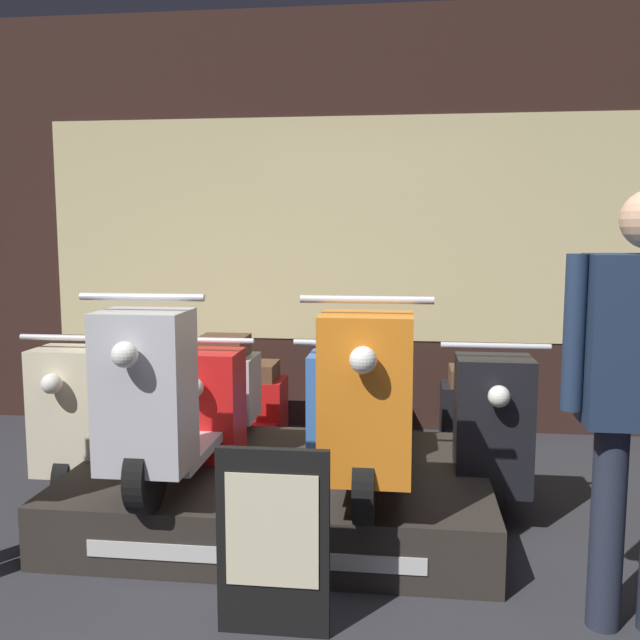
{
  "coord_description": "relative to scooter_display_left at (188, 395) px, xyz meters",
  "views": [
    {
      "loc": [
        0.39,
        -2.44,
        1.56
      ],
      "look_at": [
        -0.11,
        1.56,
        1.04
      ],
      "focal_mm": 40.0,
      "sensor_mm": 36.0,
      "label": 1
    }
  ],
  "objects": [
    {
      "name": "shop_wall_back",
      "position": [
        0.75,
        1.95,
        0.91
      ],
      "size": [
        8.81,
        0.09,
        3.2
      ],
      "color": "#331E19",
      "rests_on": "ground_plane"
    },
    {
      "name": "display_platform",
      "position": [
        0.49,
        0.06,
        -0.53
      ],
      "size": [
        2.16,
        1.47,
        0.31
      ],
      "color": "#2D2823",
      "rests_on": "ground_plane"
    },
    {
      "name": "scooter_display_left",
      "position": [
        0.0,
        0.0,
        0.0
      ],
      "size": [
        0.56,
        1.8,
        0.98
      ],
      "color": "black",
      "rests_on": "display_platform"
    },
    {
      "name": "scooter_display_right",
      "position": [
        0.97,
        0.0,
        0.0
      ],
      "size": [
        0.56,
        1.8,
        0.98
      ],
      "color": "black",
      "rests_on": "display_platform"
    },
    {
      "name": "scooter_backrow_0",
      "position": [
        -0.72,
        0.75,
        -0.31
      ],
      "size": [
        0.56,
        1.8,
        0.98
      ],
      "color": "black",
      "rests_on": "ground_plane"
    },
    {
      "name": "scooter_backrow_1",
      "position": [
        0.05,
        0.75,
        -0.31
      ],
      "size": [
        0.56,
        1.8,
        0.98
      ],
      "color": "black",
      "rests_on": "ground_plane"
    },
    {
      "name": "scooter_backrow_2",
      "position": [
        0.82,
        0.75,
        -0.31
      ],
      "size": [
        0.56,
        1.8,
        0.98
      ],
      "color": "black",
      "rests_on": "ground_plane"
    },
    {
      "name": "scooter_backrow_3",
      "position": [
        1.59,
        0.75,
        -0.31
      ],
      "size": [
        0.56,
        1.8,
        0.98
      ],
      "color": "black",
      "rests_on": "ground_plane"
    },
    {
      "name": "price_sign_board",
      "position": [
        0.65,
        -1.02,
        -0.31
      ],
      "size": [
        0.44,
        0.04,
        0.74
      ],
      "color": "black",
      "rests_on": "ground_plane"
    }
  ]
}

